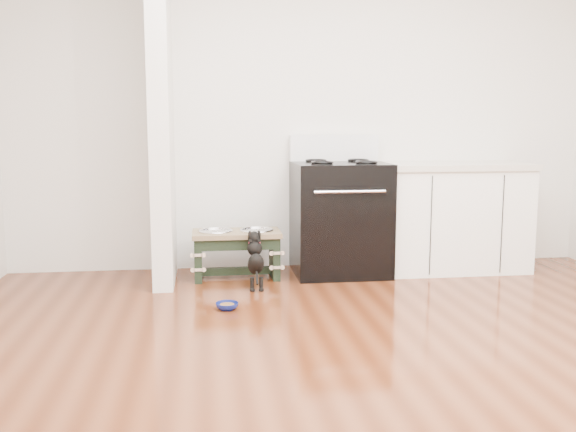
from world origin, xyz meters
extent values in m
plane|color=#491E0D|center=(0.00, 0.00, 0.00)|extent=(5.00, 5.00, 0.00)
plane|color=silver|center=(0.00, 2.50, 1.35)|extent=(5.00, 0.00, 5.00)
cube|color=silver|center=(-1.18, 2.10, 1.35)|extent=(0.15, 0.80, 2.70)
cube|color=black|center=(0.25, 2.15, 0.46)|extent=(0.76, 0.65, 0.92)
cube|color=black|center=(0.25, 1.84, 0.40)|extent=(0.58, 0.02, 0.50)
cylinder|color=silver|center=(0.25, 1.80, 0.72)|extent=(0.56, 0.02, 0.02)
cube|color=white|center=(0.25, 2.43, 1.03)|extent=(0.76, 0.08, 0.22)
torus|color=black|center=(0.07, 2.01, 0.93)|extent=(0.18, 0.18, 0.02)
torus|color=black|center=(0.43, 2.01, 0.93)|extent=(0.18, 0.18, 0.02)
torus|color=black|center=(0.07, 2.29, 0.93)|extent=(0.18, 0.18, 0.02)
torus|color=black|center=(0.43, 2.29, 0.93)|extent=(0.18, 0.18, 0.02)
cube|color=white|center=(1.23, 2.18, 0.43)|extent=(1.20, 0.60, 0.86)
cube|color=beige|center=(1.23, 2.18, 0.89)|extent=(1.24, 0.64, 0.05)
cube|color=black|center=(1.23, 1.92, 0.05)|extent=(1.20, 0.06, 0.10)
cube|color=black|center=(-0.92, 2.09, 0.17)|extent=(0.06, 0.34, 0.35)
cube|color=black|center=(-0.30, 2.09, 0.17)|extent=(0.06, 0.34, 0.35)
cube|color=black|center=(-0.61, 1.94, 0.30)|extent=(0.56, 0.03, 0.09)
cube|color=black|center=(-0.61, 2.09, 0.06)|extent=(0.56, 0.06, 0.06)
cube|color=brown|center=(-0.61, 2.09, 0.36)|extent=(0.70, 0.37, 0.04)
cylinder|color=silver|center=(-0.77, 2.09, 0.37)|extent=(0.24, 0.24, 0.04)
cylinder|color=silver|center=(-0.45, 2.09, 0.37)|extent=(0.24, 0.24, 0.04)
torus|color=silver|center=(-0.77, 2.09, 0.39)|extent=(0.27, 0.27, 0.02)
torus|color=silver|center=(-0.45, 2.09, 0.39)|extent=(0.27, 0.27, 0.02)
cylinder|color=black|center=(-0.52, 1.66, 0.05)|extent=(0.03, 0.03, 0.11)
cylinder|color=black|center=(-0.45, 1.66, 0.05)|extent=(0.03, 0.03, 0.11)
sphere|color=black|center=(-0.52, 1.65, 0.01)|extent=(0.04, 0.04, 0.04)
sphere|color=black|center=(-0.45, 1.65, 0.01)|extent=(0.04, 0.04, 0.04)
ellipsoid|color=black|center=(-0.48, 1.73, 0.19)|extent=(0.12, 0.28, 0.25)
sphere|color=black|center=(-0.48, 1.82, 0.29)|extent=(0.12, 0.12, 0.12)
sphere|color=black|center=(-0.48, 1.85, 0.37)|extent=(0.10, 0.10, 0.10)
sphere|color=black|center=(-0.52, 1.92, 0.37)|extent=(0.03, 0.03, 0.03)
sphere|color=black|center=(-0.45, 1.92, 0.37)|extent=(0.03, 0.03, 0.03)
cylinder|color=black|center=(-0.48, 1.62, 0.11)|extent=(0.02, 0.08, 0.09)
torus|color=#C73A4D|center=(-0.48, 1.84, 0.33)|extent=(0.09, 0.06, 0.09)
imported|color=navy|center=(-0.72, 1.21, 0.02)|extent=(0.16, 0.16, 0.05)
cylinder|color=brown|center=(-0.72, 1.21, 0.03)|extent=(0.10, 0.10, 0.02)
camera|label=1|loc=(-0.86, -2.98, 1.24)|focal=40.00mm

